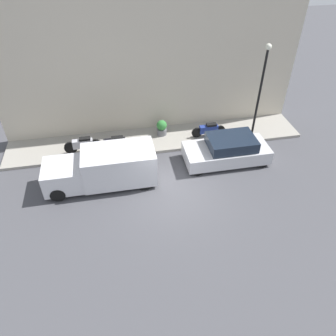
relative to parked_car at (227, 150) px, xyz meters
name	(u,v)px	position (x,y,z in m)	size (l,w,h in m)	color
ground_plane	(172,193)	(-1.83, 3.17, -0.66)	(60.00, 60.00, 0.00)	#47474C
sidewalk	(156,139)	(2.44, 3.17, -0.58)	(2.37, 15.84, 0.15)	gray
building_facade	(150,60)	(3.77, 3.17, 3.32)	(0.30, 15.84, 7.97)	beige
parked_car	(227,150)	(0.00, 0.00, 0.00)	(1.84, 4.15, 1.38)	silver
delivery_van	(102,168)	(-0.53, 6.11, 0.23)	(1.82, 4.97, 1.74)	silver
scooter_silver	(83,144)	(1.93, 7.03, -0.05)	(0.30, 1.91, 0.83)	#B7B7BF
motorcycle_blue	(209,129)	(2.14, 0.32, -0.09)	(0.30, 1.88, 0.76)	navy
motorcycle_black	(115,143)	(1.79, 5.42, -0.08)	(0.30, 2.07, 0.77)	black
streetlamp	(261,84)	(1.63, -2.00, 2.60)	(0.30, 0.30, 5.06)	black
potted_plant	(162,128)	(2.78, 2.81, -0.08)	(0.56, 0.56, 0.85)	slate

